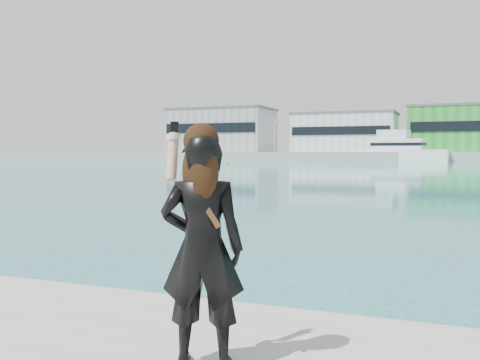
# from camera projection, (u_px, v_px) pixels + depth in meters

# --- Properties ---
(far_quay) EXTENTS (320.00, 40.00, 2.00)m
(far_quay) POSITION_uv_depth(u_px,v_px,m) (441.00, 156.00, 125.05)
(far_quay) COLOR #9E9E99
(far_quay) RESTS_ON ground
(warehouse_grey_left) EXTENTS (26.52, 16.36, 11.50)m
(warehouse_grey_left) POSITION_uv_depth(u_px,v_px,m) (222.00, 130.00, 142.97)
(warehouse_grey_left) COLOR gray
(warehouse_grey_left) RESTS_ON far_quay
(warehouse_white) EXTENTS (24.48, 15.35, 9.50)m
(warehouse_white) POSITION_uv_depth(u_px,v_px,m) (345.00, 132.00, 130.93)
(warehouse_white) COLOR silver
(warehouse_white) RESTS_ON far_quay
(warehouse_green) EXTENTS (30.60, 16.36, 10.50)m
(warehouse_green) POSITION_uv_depth(u_px,v_px,m) (479.00, 129.00, 119.90)
(warehouse_green) COLOR green
(warehouse_green) RESTS_ON far_quay
(flagpole_left) EXTENTS (1.28, 0.16, 8.00)m
(flagpole_left) POSITION_uv_depth(u_px,v_px,m) (275.00, 133.00, 130.29)
(flagpole_left) COLOR silver
(flagpole_left) RESTS_ON far_quay
(motor_yacht) EXTENTS (19.32, 8.55, 8.72)m
(motor_yacht) POSITION_uv_depth(u_px,v_px,m) (401.00, 150.00, 111.60)
(motor_yacht) COLOR white
(motor_yacht) RESTS_ON ground
(buoy_far) EXTENTS (0.50, 0.50, 0.50)m
(buoy_far) POSITION_uv_depth(u_px,v_px,m) (227.00, 164.00, 90.53)
(buoy_far) COLOR yellow
(buoy_far) RESTS_ON ground
(woman) EXTENTS (0.66, 0.53, 1.66)m
(woman) POSITION_uv_depth(u_px,v_px,m) (202.00, 241.00, 3.62)
(woman) COLOR black
(woman) RESTS_ON near_quay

